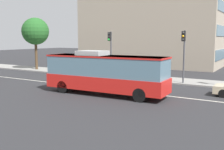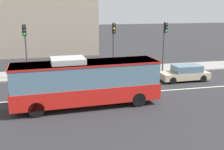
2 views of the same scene
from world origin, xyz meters
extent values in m
plane|color=#28282B|center=(0.00, 0.00, 0.00)|extent=(160.00, 160.00, 0.00)
cube|color=gray|center=(0.00, 7.41, 0.07)|extent=(80.00, 3.79, 0.14)
cube|color=silver|center=(0.00, 0.00, 0.01)|extent=(76.00, 0.16, 0.01)
cube|color=red|center=(0.22, -2.04, 0.98)|extent=(10.11, 3.00, 1.10)
cube|color=slate|center=(0.22, -2.04, 2.31)|extent=(9.91, 2.92, 1.58)
cube|color=red|center=(0.22, -2.04, 3.04)|extent=(10.01, 2.97, 0.12)
cube|color=#B2B2B2|center=(-0.97, -2.10, 3.28)|extent=(2.29, 1.91, 0.36)
cylinder|color=black|center=(3.56, -0.77, 0.50)|extent=(1.01, 0.35, 1.00)
cylinder|color=black|center=(3.68, -2.96, 0.50)|extent=(1.01, 0.35, 1.00)
cylinder|color=black|center=(-3.23, -1.11, 0.50)|extent=(1.01, 0.35, 1.00)
cylinder|color=black|center=(-3.12, -3.31, 0.50)|extent=(1.01, 0.35, 1.00)
cylinder|color=black|center=(8.40, 1.63, 0.32)|extent=(0.64, 0.22, 0.64)
cylinder|color=#47474C|center=(-4.19, 5.92, 2.60)|extent=(0.16, 0.16, 5.20)
cube|color=black|center=(-4.21, 5.64, 4.65)|extent=(0.34, 0.30, 0.96)
sphere|color=#2D2D2D|center=(-4.22, 5.49, 4.97)|extent=(0.22, 0.22, 0.22)
sphere|color=#2D2D2D|center=(-4.22, 5.49, 4.65)|extent=(0.22, 0.22, 0.22)
sphere|color=#1ED838|center=(-4.22, 5.49, 4.33)|extent=(0.22, 0.22, 0.22)
cylinder|color=#47474C|center=(4.02, 6.04, 2.60)|extent=(0.16, 0.16, 5.20)
cube|color=black|center=(4.00, 5.76, 4.65)|extent=(0.34, 0.30, 0.96)
sphere|color=#2D2D2D|center=(4.00, 5.61, 4.97)|extent=(0.22, 0.22, 0.22)
sphere|color=#F9A514|center=(4.00, 5.61, 4.65)|extent=(0.22, 0.22, 0.22)
sphere|color=#2D2D2D|center=(4.00, 5.61, 4.33)|extent=(0.22, 0.22, 0.22)
cylinder|color=#4C3823|center=(-17.09, 6.84, 2.02)|extent=(0.36, 0.36, 4.04)
sphere|color=#235B23|center=(-17.09, 6.84, 5.44)|extent=(3.73, 3.73, 3.73)
cube|color=tan|center=(-6.66, 23.82, 6.80)|extent=(22.61, 13.55, 13.60)
cube|color=slate|center=(4.59, 23.97, 2.11)|extent=(0.24, 11.93, 1.50)
cube|color=slate|center=(4.59, 23.97, 5.51)|extent=(0.24, 11.93, 1.50)
camera|label=1|loc=(11.71, -19.71, 4.42)|focal=43.20mm
camera|label=2|loc=(-2.10, -19.89, 6.79)|focal=43.76mm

